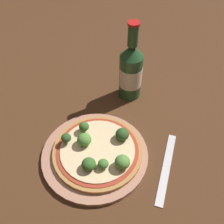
% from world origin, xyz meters
% --- Properties ---
extents(ground_plane, '(3.00, 3.00, 0.00)m').
position_xyz_m(ground_plane, '(0.00, 0.00, 0.00)').
color(ground_plane, '#4C2D19').
extents(plate, '(0.26, 0.26, 0.01)m').
position_xyz_m(plate, '(0.01, -0.01, 0.01)').
color(plate, tan).
rests_on(plate, ground_plane).
extents(pizza, '(0.21, 0.21, 0.01)m').
position_xyz_m(pizza, '(0.02, -0.01, 0.02)').
color(pizza, '#B77F42').
rests_on(pizza, plate).
extents(broccoli_floret_0, '(0.03, 0.03, 0.03)m').
position_xyz_m(broccoli_floret_0, '(-0.01, -0.00, 0.04)').
color(broccoli_floret_0, '#7A9E5B').
rests_on(broccoli_floret_0, pizza).
extents(broccoli_floret_1, '(0.02, 0.02, 0.02)m').
position_xyz_m(broccoli_floret_1, '(0.05, -0.05, 0.04)').
color(broccoli_floret_1, '#7A9E5B').
rests_on(broccoli_floret_1, pizza).
extents(broccoli_floret_2, '(0.03, 0.03, 0.03)m').
position_xyz_m(broccoli_floret_2, '(0.07, 0.04, 0.04)').
color(broccoli_floret_2, '#7A9E5B').
rests_on(broccoli_floret_2, pizza).
extents(broccoli_floret_3, '(0.02, 0.02, 0.03)m').
position_xyz_m(broccoli_floret_3, '(-0.06, -0.01, 0.04)').
color(broccoli_floret_3, '#7A9E5B').
rests_on(broccoli_floret_3, pizza).
extents(broccoli_floret_4, '(0.02, 0.02, 0.03)m').
position_xyz_m(broccoli_floret_4, '(-0.03, 0.04, 0.04)').
color(broccoli_floret_4, '#7A9E5B').
rests_on(broccoli_floret_4, pizza).
extents(broccoli_floret_5, '(0.03, 0.03, 0.03)m').
position_xyz_m(broccoli_floret_5, '(0.09, -0.04, 0.04)').
color(broccoli_floret_5, '#7A9E5B').
rests_on(broccoli_floret_5, pizza).
extents(broccoli_floret_6, '(0.03, 0.03, 0.03)m').
position_xyz_m(broccoli_floret_6, '(0.02, -0.06, 0.04)').
color(broccoli_floret_6, '#7A9E5B').
rests_on(broccoli_floret_6, pizza).
extents(beer_bottle, '(0.06, 0.06, 0.23)m').
position_xyz_m(beer_bottle, '(0.05, 0.22, 0.09)').
color(beer_bottle, '#234C28').
rests_on(beer_bottle, ground_plane).
extents(fork, '(0.03, 0.20, 0.00)m').
position_xyz_m(fork, '(0.18, -0.00, 0.00)').
color(fork, silver).
rests_on(fork, ground_plane).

